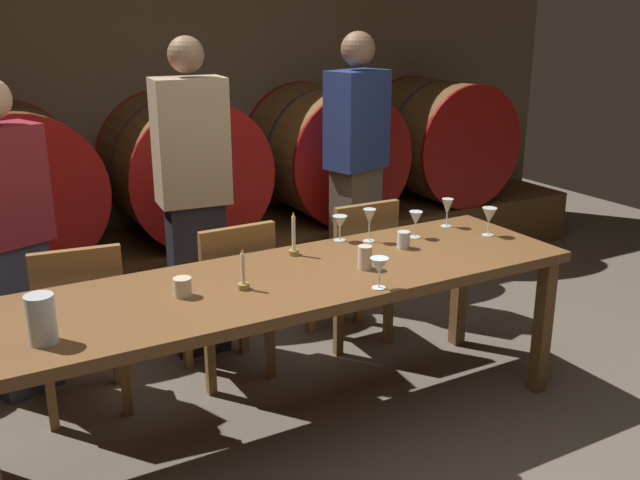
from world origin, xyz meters
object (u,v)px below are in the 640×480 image
chair_right (356,265)px  cup_right (404,240)px  chair_left (81,321)px  wine_glass_left (340,223)px  candle_right (294,243)px  guest_center (194,198)px  guest_right (356,168)px  guest_left (9,240)px  wine_glass_right (447,208)px  wine_barrel_far_right (439,140)px  wine_glass_far_left (379,267)px  wine_barrel_left (13,186)px  wine_barrel_right (325,152)px  wine_glass_center_left (369,218)px  cup_left (183,287)px  dining_table (286,292)px  wine_glass_far_right (489,216)px  pitcher (41,319)px  cup_center (365,257)px  wine_barrel_center (183,167)px  wine_glass_center_right (416,219)px  candle_left (243,278)px  chair_center (231,294)px

chair_right → cup_right: bearing=83.0°
chair_left → wine_glass_left: size_ratio=6.69×
chair_right → candle_right: bearing=33.7°
guest_center → guest_right: 1.20m
guest_left → wine_glass_right: bearing=140.3°
wine_barrel_far_right → wine_glass_left: size_ratio=7.33×
chair_left → wine_glass_far_left: wine_glass_far_left is taller
wine_barrel_left → wine_barrel_right: size_ratio=1.00×
wine_glass_far_left → wine_glass_center_left: size_ratio=0.80×
guest_right → cup_left: bearing=21.3°
wine_glass_left → dining_table: bearing=-145.2°
wine_glass_far_right → wine_glass_far_left: bearing=-159.6°
pitcher → wine_glass_center_left: (1.65, 0.41, 0.04)m
guest_center → cup_center: (0.42, -1.09, -0.09)m
guest_left → cup_left: bearing=98.0°
wine_barrel_center → pitcher: 2.42m
wine_barrel_left → cup_center: wine_barrel_left is taller
wine_barrel_right → wine_glass_center_left: bearing=-112.8°
wine_barrel_right → guest_left: (-2.31, -0.90, -0.07)m
wine_glass_center_left → cup_center: (-0.24, -0.33, -0.07)m
candle_right → cup_right: bearing=-18.3°
wine_glass_right → guest_left: bearing=160.7°
wine_barrel_right → cup_right: size_ratio=11.41×
wine_barrel_far_right → wine_glass_far_left: wine_barrel_far_right is taller
cup_center → cup_right: cup_center is taller
pitcher → wine_glass_center_right: bearing=10.4°
candle_left → wine_glass_far_right: candle_left is taller
dining_table → wine_glass_far_right: size_ratio=18.34×
pitcher → wine_glass_center_right: (1.90, 0.35, 0.01)m
guest_center → wine_glass_left: bearing=134.4°
wine_glass_center_right → cup_center: wine_glass_center_right is taller
chair_right → cup_left: (-1.25, -0.62, 0.32)m
wine_barrel_right → pitcher: size_ratio=5.34×
candle_right → wine_glass_center_left: 0.44m
wine_barrel_left → wine_barrel_far_right: bearing=0.0°
wine_glass_right → wine_glass_far_right: 0.25m
guest_left → cup_left: 1.14m
wine_barrel_left → pitcher: 2.08m
chair_right → candle_right: 0.79m
candle_left → cup_center: bearing=-4.1°
guest_left → wine_glass_left: guest_left is taller
wine_barrel_right → cup_left: bearing=-133.0°
wine_glass_far_left → wine_glass_right: (0.84, 0.58, 0.01)m
guest_left → cup_center: size_ratio=14.73×
guest_right → pitcher: guest_right is taller
chair_right → cup_right: (-0.08, -0.56, 0.32)m
chair_center → guest_center: (-0.03, 0.42, 0.42)m
chair_right → cup_center: size_ratio=8.08×
wine_glass_center_left → wine_glass_far_right: bearing=-20.5°
chair_right → wine_barrel_left: bearing=-36.8°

